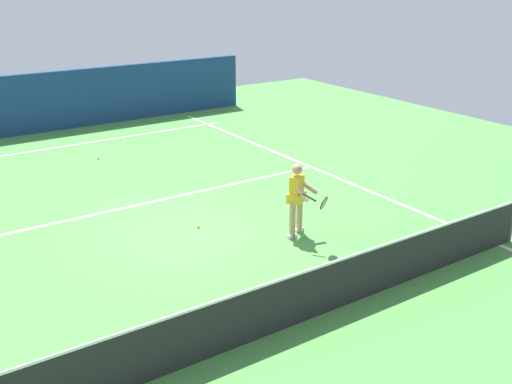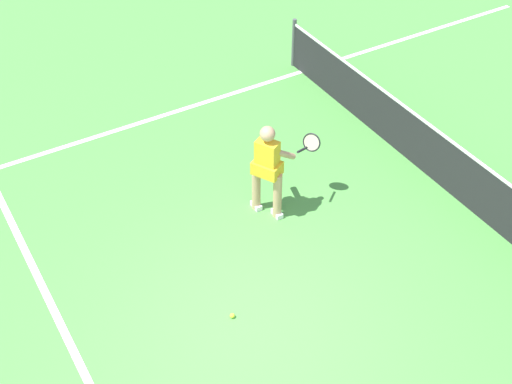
{
  "view_description": "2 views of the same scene",
  "coord_description": "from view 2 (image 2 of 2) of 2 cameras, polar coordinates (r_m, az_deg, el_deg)",
  "views": [
    {
      "loc": [
        5.18,
        10.25,
        5.2
      ],
      "look_at": [
        -1.13,
        0.79,
        0.94
      ],
      "focal_mm": 41.88,
      "sensor_mm": 36.0,
      "label": 1
    },
    {
      "loc": [
        4.97,
        -2.9,
        7.19
      ],
      "look_at": [
        -1.19,
        0.74,
        1.06
      ],
      "focal_mm": 49.97,
      "sensor_mm": 36.0,
      "label": 2
    }
  ],
  "objects": [
    {
      "name": "court_net",
      "position": [
        10.82,
        18.14,
        -0.36
      ],
      "size": [
        10.47,
        0.08,
        0.98
      ],
      "color": "#4C4C51",
      "rests_on": "ground"
    },
    {
      "name": "tennis_ball_near",
      "position": [
        9.29,
        -1.91,
        -9.87
      ],
      "size": [
        0.07,
        0.07,
        0.07
      ],
      "primitive_type": "sphere",
      "color": "#D1E533",
      "rests_on": "ground"
    },
    {
      "name": "tennis_player",
      "position": [
        10.19,
        1.02,
        2.05
      ],
      "size": [
        0.68,
        1.14,
        1.55
      ],
      "color": "tan",
      "rests_on": "ground"
    },
    {
      "name": "ground_plane",
      "position": [
        9.21,
        -0.2,
        -10.75
      ],
      "size": [
        27.26,
        27.26,
        0.0
      ],
      "primitive_type": "plane",
      "color": "#4C9342"
    },
    {
      "name": "sideline_left_marking",
      "position": [
        12.55,
        -11.62,
        4.7
      ],
      "size": [
        0.1,
        18.97,
        0.01
      ],
      "primitive_type": "cube",
      "color": "white",
      "rests_on": "ground"
    }
  ]
}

